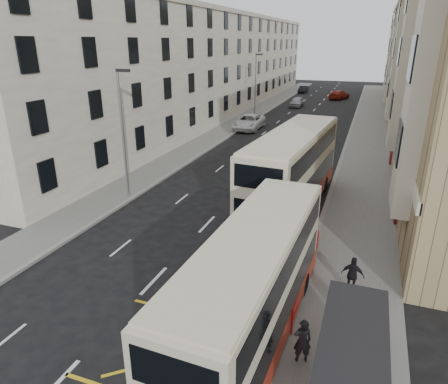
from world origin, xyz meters
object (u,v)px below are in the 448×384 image
at_px(pedestrian_far, 353,275).
at_px(car_red, 339,95).
at_px(white_van, 249,122).
at_px(street_lamp_far, 256,83).
at_px(pedestrian_near, 302,341).
at_px(double_decker_rear, 292,171).
at_px(pedestrian_mid, 375,325).
at_px(double_decker_front, 253,288).
at_px(car_silver, 297,102).
at_px(car_dark, 303,89).
at_px(street_lamp_near, 123,128).
at_px(bus_shelter, 357,366).

xyz_separation_m(pedestrian_far, car_red, (-5.67, 59.43, -0.16)).
height_order(white_van, car_red, white_van).
xyz_separation_m(pedestrian_far, white_van, (-13.22, 29.66, -0.10)).
xyz_separation_m(street_lamp_far, pedestrian_near, (13.12, -40.57, -3.71)).
relative_size(double_decker_rear, pedestrian_mid, 6.54).
bearing_deg(car_red, double_decker_front, 110.61).
xyz_separation_m(white_van, car_silver, (2.17, 18.54, -0.08)).
height_order(white_van, car_silver, white_van).
xyz_separation_m(car_silver, car_dark, (-2.12, 18.45, -0.11)).
bearing_deg(car_dark, street_lamp_near, -88.24).
xyz_separation_m(street_lamp_near, pedestrian_near, (13.12, -10.57, -3.71)).
bearing_deg(pedestrian_far, white_van, -58.62).
bearing_deg(white_van, street_lamp_far, 99.59).
xyz_separation_m(bus_shelter, car_dark, (-13.50, 72.89, -1.50)).
height_order(bus_shelter, street_lamp_near, street_lamp_near).
distance_m(bus_shelter, pedestrian_far, 6.37).
height_order(bus_shelter, car_dark, bus_shelter).
height_order(street_lamp_far, white_van, street_lamp_far).
relative_size(double_decker_front, pedestrian_near, 6.78).
bearing_deg(street_lamp_near, car_silver, 85.49).
distance_m(pedestrian_mid, pedestrian_far, 3.18).
height_order(pedestrian_mid, car_red, pedestrian_mid).
xyz_separation_m(double_decker_front, car_dark, (-10.15, 70.59, -1.49)).
height_order(car_silver, car_dark, car_silver).
xyz_separation_m(street_lamp_near, pedestrian_mid, (15.22, -9.21, -3.55)).
xyz_separation_m(street_lamp_far, pedestrian_far, (14.37, -36.15, -3.71)).
distance_m(double_decker_front, pedestrian_near, 2.19).
bearing_deg(double_decker_rear, car_red, 96.47).
relative_size(double_decker_front, car_red, 2.01).
xyz_separation_m(double_decker_front, car_silver, (-8.03, 52.13, -1.38)).
xyz_separation_m(bus_shelter, car_red, (-5.99, 65.68, -1.37)).
height_order(street_lamp_far, car_dark, street_lamp_far).
xyz_separation_m(street_lamp_far, car_red, (8.70, 23.29, -3.87)).
bearing_deg(car_dark, double_decker_rear, -78.28).
bearing_deg(pedestrian_far, street_lamp_near, -15.80).
bearing_deg(car_dark, car_silver, -80.55).
relative_size(bus_shelter, car_red, 0.81).
height_order(pedestrian_far, car_red, pedestrian_far).
relative_size(bus_shelter, double_decker_front, 0.40).
distance_m(pedestrian_near, pedestrian_mid, 2.51).
relative_size(double_decker_rear, pedestrian_far, 7.89).
bearing_deg(bus_shelter, street_lamp_near, 139.86).
relative_size(street_lamp_near, car_red, 1.52).
xyz_separation_m(white_van, car_dark, (0.05, 36.99, -0.19)).
bearing_deg(street_lamp_far, bus_shelter, -70.88).
height_order(bus_shelter, car_red, bus_shelter).
relative_size(bus_shelter, car_silver, 0.96).
height_order(double_decker_rear, car_dark, double_decker_rear).
bearing_deg(street_lamp_near, double_decker_rear, 9.74).
distance_m(double_decker_front, car_silver, 52.77).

